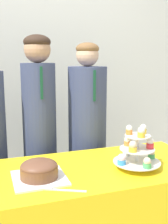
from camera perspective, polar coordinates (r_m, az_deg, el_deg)
wall_back at (r=2.74m, az=-11.74°, el=10.01°), size 9.00×0.06×2.70m
round_cake at (r=1.53m, az=-9.11°, el=-11.58°), size 0.28×0.28×0.11m
cake_knife at (r=1.42m, az=-6.12°, el=-15.41°), size 0.22×0.12×0.01m
cupcake_stand at (r=1.65m, az=10.68°, el=-7.50°), size 0.27×0.27×0.26m
student_1 at (r=2.12m, az=-8.91°, el=-6.24°), size 0.24×0.25×1.54m
student_2 at (r=2.22m, az=0.66°, el=-6.76°), size 0.29×0.30×1.50m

